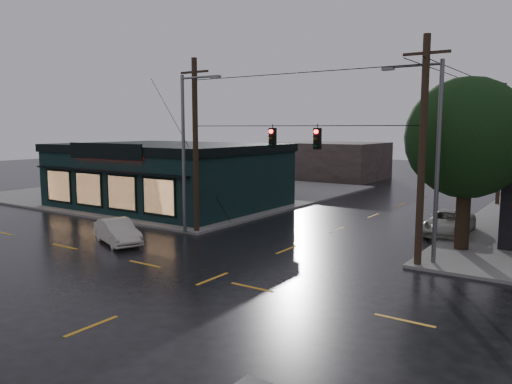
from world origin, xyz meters
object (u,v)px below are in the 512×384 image
Objects in this scene: utility_pole_nw at (197,233)px; corner_tree at (467,138)px; utility_pole_ne at (417,267)px; suv_silver at (449,223)px; sedan_cream at (118,232)px.

corner_tree is at bearing 16.45° from utility_pole_nw.
utility_pole_nw is 1.00× the size of utility_pole_ne.
suv_silver is (12.50, 7.88, 0.71)m from utility_pole_nw.
corner_tree reaches higher than utility_pole_nw.
utility_pole_nw is at bearing 180.00° from utility_pole_ne.
corner_tree is 6.40m from suv_silver.
suv_silver is (-0.50, 7.88, 0.71)m from utility_pole_ne.
utility_pole_ne is (13.00, 0.00, 0.00)m from utility_pole_nw.
utility_pole_nw is 1.99× the size of suv_silver.
corner_tree is 0.84× the size of utility_pole_ne.
utility_pole_nw is 2.52× the size of sedan_cream.
utility_pole_ne is at bearing -89.73° from suv_silver.
suv_silver reaches higher than sedan_cream.
utility_pole_ne is 1.99× the size of suv_silver.
utility_pole_nw is (-13.97, -4.12, -5.68)m from corner_tree.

